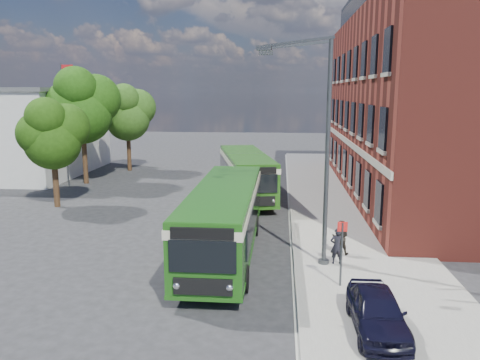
# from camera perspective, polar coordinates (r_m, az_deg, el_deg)

# --- Properties ---
(ground) EXTENTS (120.00, 120.00, 0.00)m
(ground) POSITION_cam_1_polar(r_m,az_deg,el_deg) (21.74, -4.26, -8.14)
(ground) COLOR #27272A
(ground) RESTS_ON ground
(pavement) EXTENTS (6.00, 48.00, 0.15)m
(pavement) POSITION_cam_1_polar(r_m,az_deg,el_deg) (29.35, 11.96, -3.17)
(pavement) COLOR gray
(pavement) RESTS_ON ground
(kerb_line) EXTENTS (0.12, 48.00, 0.01)m
(kerb_line) POSITION_cam_1_polar(r_m,az_deg,el_deg) (29.15, 5.99, -3.23)
(kerb_line) COLOR beige
(kerb_line) RESTS_ON ground
(brick_office) EXTENTS (12.10, 26.00, 14.20)m
(brick_office) POSITION_cam_1_polar(r_m,az_deg,el_deg) (33.98, 23.58, 9.79)
(brick_office) COLOR maroon
(brick_office) RESTS_ON ground
(white_building) EXTENTS (9.40, 13.40, 7.30)m
(white_building) POSITION_cam_1_polar(r_m,az_deg,el_deg) (43.99, -24.20, 5.45)
(white_building) COLOR silver
(white_building) RESTS_ON ground
(flagpole) EXTENTS (0.95, 0.10, 9.00)m
(flagpole) POSITION_cam_1_polar(r_m,az_deg,el_deg) (36.93, -20.54, 6.86)
(flagpole) COLOR #3D4143
(flagpole) RESTS_ON ground
(street_lamp) EXTENTS (2.96, 2.38, 9.00)m
(street_lamp) POSITION_cam_1_polar(r_m,az_deg,el_deg) (18.48, 9.50, 3.65)
(street_lamp) COLOR #3D4143
(street_lamp) RESTS_ON ground
(bus_stop_sign) EXTENTS (0.35, 0.08, 2.52)m
(bus_stop_sign) POSITION_cam_1_polar(r_m,az_deg,el_deg) (17.16, 12.28, -8.29)
(bus_stop_sign) COLOR #3D4143
(bus_stop_sign) RESTS_ON ground
(bus_front) EXTENTS (2.66, 11.47, 3.02)m
(bus_front) POSITION_cam_1_polar(r_m,az_deg,el_deg) (20.22, -1.91, -4.15)
(bus_front) COLOR #1C5213
(bus_front) RESTS_ON ground
(bus_rear) EXTENTS (4.63, 10.16, 3.02)m
(bus_rear) POSITION_cam_1_polar(r_m,az_deg,el_deg) (30.84, 0.73, 1.07)
(bus_rear) COLOR #225614
(bus_rear) RESTS_ON ground
(parked_car) EXTENTS (1.49, 3.65, 1.24)m
(parked_car) POSITION_cam_1_polar(r_m,az_deg,el_deg) (14.63, 16.37, -15.07)
(parked_car) COLOR black
(parked_car) RESTS_ON pavement
(pedestrian_a) EXTENTS (0.57, 0.41, 1.48)m
(pedestrian_a) POSITION_cam_1_polar(r_m,az_deg,el_deg) (19.45, 11.72, -7.89)
(pedestrian_a) COLOR black
(pedestrian_a) RESTS_ON pavement
(pedestrian_b) EXTENTS (0.80, 0.66, 1.48)m
(pedestrian_b) POSITION_cam_1_polar(r_m,az_deg,el_deg) (20.59, 12.15, -6.83)
(pedestrian_b) COLOR black
(pedestrian_b) RESTS_ON pavement
(tree_left) EXTENTS (3.97, 3.78, 6.70)m
(tree_left) POSITION_cam_1_polar(r_m,az_deg,el_deg) (30.36, -21.88, 5.31)
(tree_left) COLOR #392714
(tree_left) RESTS_ON ground
(tree_mid) EXTENTS (5.23, 4.97, 8.83)m
(tree_mid) POSITION_cam_1_polar(r_m,az_deg,el_deg) (37.44, -18.69, 8.64)
(tree_mid) COLOR #392714
(tree_mid) RESTS_ON ground
(tree_right) EXTENTS (4.55, 4.33, 7.68)m
(tree_right) POSITION_cam_1_polar(r_m,az_deg,el_deg) (42.62, -13.53, 8.05)
(tree_right) COLOR #392714
(tree_right) RESTS_ON ground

